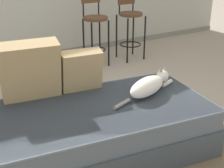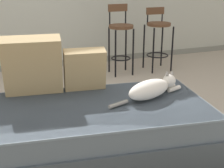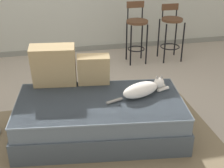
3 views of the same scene
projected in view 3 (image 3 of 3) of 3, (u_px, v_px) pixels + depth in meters
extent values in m
plane|color=#A89E8E|center=(94.00, 115.00, 3.71)|extent=(16.00, 16.00, 0.00)
cube|color=gray|center=(74.00, 49.00, 5.61)|extent=(8.00, 0.02, 0.09)
cube|color=#75664C|center=(106.00, 151.00, 3.09)|extent=(2.42, 2.02, 0.01)
cube|color=#44505B|center=(100.00, 125.00, 3.30)|extent=(1.83, 1.13, 0.24)
cube|color=slate|center=(100.00, 108.00, 3.21)|extent=(1.78, 1.09, 0.18)
cube|color=slate|center=(100.00, 101.00, 3.17)|extent=(1.79, 1.10, 0.02)
cube|color=tan|center=(54.00, 66.00, 3.35)|extent=(0.50, 0.31, 0.49)
cube|color=tan|center=(94.00, 70.00, 3.41)|extent=(0.37, 0.23, 0.37)
ellipsoid|color=white|center=(141.00, 90.00, 3.21)|extent=(0.45, 0.30, 0.15)
sphere|color=white|center=(159.00, 82.00, 3.32)|extent=(0.11, 0.11, 0.11)
cone|color=gray|center=(157.00, 76.00, 3.28)|extent=(0.03, 0.03, 0.04)
cone|color=gray|center=(162.00, 76.00, 3.29)|extent=(0.03, 0.03, 0.04)
cylinder|color=white|center=(163.00, 89.00, 3.35)|extent=(0.14, 0.08, 0.04)
cylinder|color=white|center=(159.00, 87.00, 3.39)|extent=(0.14, 0.08, 0.04)
cylinder|color=gray|center=(114.00, 101.00, 3.12)|extent=(0.18, 0.09, 0.03)
cylinder|color=black|center=(131.00, 46.00, 4.92)|extent=(0.02, 0.02, 0.66)
cylinder|color=black|center=(147.00, 45.00, 4.97)|extent=(0.02, 0.02, 0.66)
cylinder|color=black|center=(127.00, 41.00, 5.14)|extent=(0.02, 0.02, 0.66)
cylinder|color=black|center=(142.00, 40.00, 5.19)|extent=(0.02, 0.02, 0.66)
torus|color=black|center=(136.00, 49.00, 5.10)|extent=(0.28, 0.28, 0.02)
cylinder|color=brown|center=(137.00, 22.00, 4.90)|extent=(0.34, 0.34, 0.04)
cylinder|color=black|center=(128.00, 13.00, 4.94)|extent=(0.02, 0.02, 0.26)
cylinder|color=black|center=(142.00, 12.00, 4.99)|extent=(0.02, 0.02, 0.26)
cube|color=brown|center=(135.00, 4.00, 4.91)|extent=(0.28, 0.03, 0.10)
cylinder|color=black|center=(165.00, 44.00, 5.00)|extent=(0.02, 0.02, 0.66)
cylinder|color=black|center=(183.00, 43.00, 5.06)|extent=(0.02, 0.02, 0.66)
cylinder|color=black|center=(159.00, 38.00, 5.27)|extent=(0.02, 0.02, 0.66)
cylinder|color=black|center=(175.00, 37.00, 5.33)|extent=(0.02, 0.02, 0.66)
torus|color=black|center=(170.00, 47.00, 5.22)|extent=(0.32, 0.32, 0.02)
cylinder|color=brown|center=(172.00, 20.00, 5.01)|extent=(0.34, 0.34, 0.04)
cylinder|color=black|center=(163.00, 13.00, 5.07)|extent=(0.02, 0.02, 0.19)
cylinder|color=black|center=(176.00, 13.00, 5.11)|extent=(0.02, 0.02, 0.19)
cube|color=brown|center=(170.00, 7.00, 5.05)|extent=(0.28, 0.03, 0.10)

